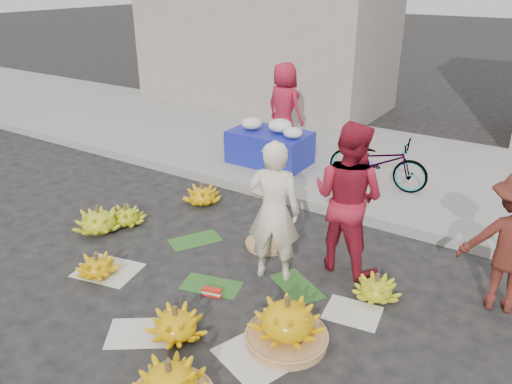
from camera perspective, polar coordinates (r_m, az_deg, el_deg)
The scene contains 22 objects.
ground at distance 5.70m, azimuth -3.09°, elevation -10.02°, with size 80.00×80.00×0.00m, color black.
curb at distance 7.33m, azimuth 6.97°, elevation -1.39°, with size 40.00×0.25×0.15m, color gray.
sidewalk at distance 9.13m, azimuth 12.83°, elevation 3.28°, with size 40.00×4.00×0.12m, color gray.
building_left at distance 13.00m, azimuth 1.08°, elevation 18.64°, with size 6.00×3.00×4.00m, color gray.
newspaper_scatter at distance 5.20m, azimuth -8.38°, elevation -14.04°, with size 3.20×1.80×0.00m, color silver, non-canonical shape.
banana_leaves at distance 5.89m, azimuth -2.74°, elevation -8.79°, with size 2.00×1.00×0.00m, color #21521B, non-canonical shape.
banana_bunch_0 at distance 6.91m, azimuth -17.55°, elevation -3.13°, with size 0.75×0.75×0.39m.
banana_bunch_1 at distance 5.99m, azimuth -17.70°, elevation -8.11°, with size 0.48×0.48×0.29m.
banana_bunch_3 at distance 4.90m, azimuth -9.13°, elevation -14.66°, with size 0.57×0.57×0.34m.
banana_bunch_4 at distance 4.74m, azimuth 3.57°, elevation -14.71°, with size 0.86×0.86×0.51m.
banana_bunch_5 at distance 5.49m, azimuth 13.59°, elevation -10.62°, with size 0.60×0.60×0.30m.
banana_bunch_6 at distance 7.04m, azimuth -14.61°, elevation -2.65°, with size 0.60×0.60×0.30m.
banana_bunch_7 at distance 7.44m, azimuth -6.13°, elevation -0.33°, with size 0.70×0.70×0.34m.
basket_spare at distance 6.33m, azimuth 1.25°, elevation -5.97°, with size 0.52×0.52×0.06m, color #AA7647.
incense_stack at distance 5.44m, azimuth -5.05°, elevation -11.35°, with size 0.21×0.07×0.09m, color red.
vendor_cream at distance 5.39m, azimuth 2.03°, elevation -2.27°, with size 0.59×0.39×1.61m, color #F1E5CA.
vendor_red at distance 5.62m, azimuth 10.46°, elevation -0.69°, with size 0.86×0.67×1.76m, color #B31B30.
man_striped at distance 5.51m, azimuth 27.20°, elevation -5.27°, with size 0.96×0.55×1.48m, color maroon.
flower_table at distance 8.64m, azimuth 1.63°, elevation 5.38°, with size 1.35×0.84×0.78m.
grey_bucket at distance 9.16m, azimuth -2.90°, elevation 5.51°, with size 0.32×0.32×0.36m, color gray.
flower_vendor at distance 9.25m, azimuth 3.24°, elevation 9.70°, with size 0.78×0.51×1.60m, color #B31B30.
bicycle at distance 7.86m, azimuth 13.76°, elevation 3.41°, with size 1.53×0.53×0.81m, color gray.
Camera 1 is at (2.82, -3.81, 3.17)m, focal length 35.00 mm.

